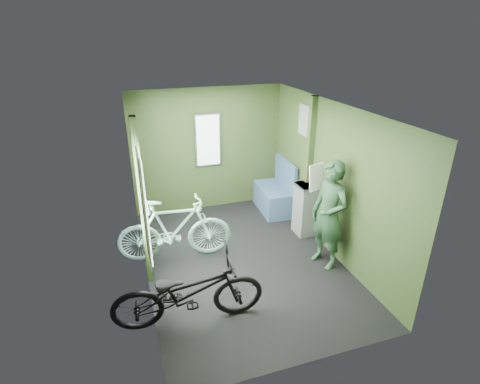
# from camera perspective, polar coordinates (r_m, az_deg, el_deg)

# --- Properties ---
(room) EXTENTS (4.00, 4.02, 2.31)m
(room) POSITION_cam_1_polar(r_m,az_deg,el_deg) (5.12, -0.18, 3.12)
(room) COLOR black
(room) RESTS_ON ground
(bicycle_black) EXTENTS (1.83, 0.89, 1.01)m
(bicycle_black) POSITION_cam_1_polar(r_m,az_deg,el_deg) (4.78, -7.53, -19.20)
(bicycle_black) COLOR black
(bicycle_black) RESTS_ON ground
(bicycle_mint) EXTENTS (1.76, 0.77, 1.06)m
(bicycle_mint) POSITION_cam_1_polar(r_m,az_deg,el_deg) (5.89, -9.65, -9.99)
(bicycle_mint) COLOR #9AD6C4
(bicycle_mint) RESTS_ON ground
(passenger) EXTENTS (0.53, 0.70, 1.61)m
(passenger) POSITION_cam_1_polar(r_m,az_deg,el_deg) (5.45, 13.41, -3.46)
(passenger) COLOR #294C30
(passenger) RESTS_ON ground
(waste_box) EXTENTS (0.26, 0.37, 0.90)m
(waste_box) POSITION_cam_1_polar(r_m,az_deg,el_deg) (6.36, 9.77, -2.63)
(waste_box) COLOR slate
(waste_box) RESTS_ON ground
(bench_seat) EXTENTS (0.56, 0.96, 0.99)m
(bench_seat) POSITION_cam_1_polar(r_m,az_deg,el_deg) (7.17, 5.32, -0.60)
(bench_seat) COLOR navy
(bench_seat) RESTS_ON ground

